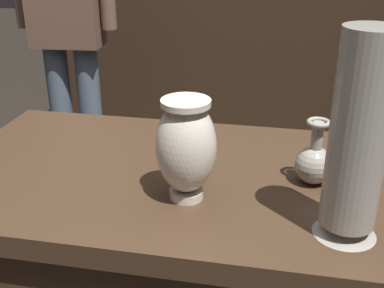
{
  "coord_description": "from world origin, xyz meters",
  "views": [
    {
      "loc": [
        0.19,
        -0.99,
        1.33
      ],
      "look_at": [
        0.0,
        -0.06,
        0.9
      ],
      "focal_mm": 45.47,
      "sensor_mm": 36.0,
      "label": 1
    }
  ],
  "objects_px": {
    "vase_tall_behind": "(358,142)",
    "visitor_near_left": "(66,11)",
    "vase_left_accent": "(314,162)",
    "vase_centerpiece": "(187,147)"
  },
  "relations": [
    {
      "from": "vase_centerpiece",
      "to": "vase_tall_behind",
      "type": "distance_m",
      "value": 0.33
    },
    {
      "from": "vase_centerpiece",
      "to": "visitor_near_left",
      "type": "height_order",
      "value": "visitor_near_left"
    },
    {
      "from": "vase_tall_behind",
      "to": "visitor_near_left",
      "type": "height_order",
      "value": "visitor_near_left"
    },
    {
      "from": "vase_centerpiece",
      "to": "vase_left_accent",
      "type": "relative_size",
      "value": 1.46
    },
    {
      "from": "vase_tall_behind",
      "to": "vase_left_accent",
      "type": "relative_size",
      "value": 2.57
    },
    {
      "from": "vase_tall_behind",
      "to": "visitor_near_left",
      "type": "relative_size",
      "value": 0.23
    },
    {
      "from": "vase_left_accent",
      "to": "visitor_near_left",
      "type": "distance_m",
      "value": 1.56
    },
    {
      "from": "vase_tall_behind",
      "to": "vase_left_accent",
      "type": "height_order",
      "value": "vase_tall_behind"
    },
    {
      "from": "vase_centerpiece",
      "to": "visitor_near_left",
      "type": "relative_size",
      "value": 0.13
    },
    {
      "from": "visitor_near_left",
      "to": "vase_left_accent",
      "type": "bearing_deg",
      "value": 129.34
    }
  ]
}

